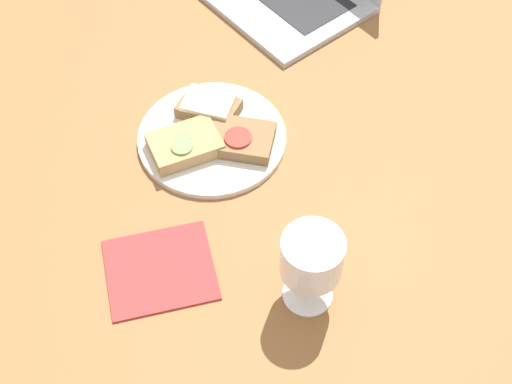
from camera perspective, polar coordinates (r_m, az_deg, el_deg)
name	(u,v)px	position (r cm, az deg, el deg)	size (l,w,h in cm)	color
wooden_table	(261,172)	(115.02, 0.44, 1.60)	(140.00, 140.00, 3.00)	brown
plate	(212,138)	(117.18, -3.54, 4.36)	(24.32, 24.32, 1.10)	silver
sandwich_with_tomato	(240,140)	(114.33, -1.28, 4.15)	(12.61, 12.31, 2.67)	brown
sandwich_with_cheese	(209,107)	(119.14, -3.78, 6.82)	(11.44, 10.15, 3.03)	brown
sandwich_with_cucumber	(185,145)	(114.10, -5.71, 3.79)	(10.43, 12.71, 2.97)	#A88456
wine_glass	(312,259)	(92.94, 4.47, -5.39)	(8.35, 8.35, 13.64)	white
napkin	(160,270)	(103.81, -7.68, -6.17)	(13.51, 15.31, 0.40)	#B23333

